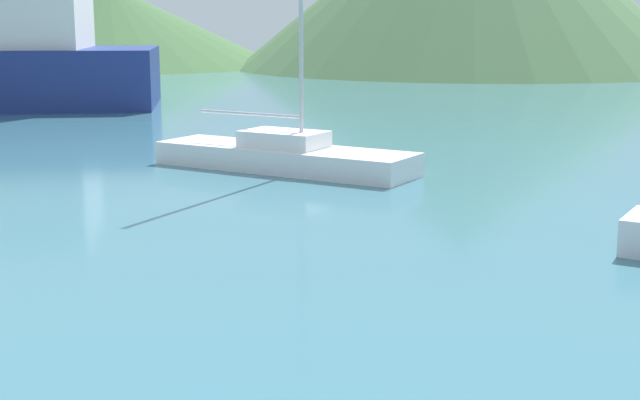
# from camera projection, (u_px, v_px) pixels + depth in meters

# --- Properties ---
(sailboat_outer) EXTENTS (7.76, 6.19, 10.59)m
(sailboat_outer) POSITION_uv_depth(u_px,v_px,m) (284.00, 154.00, 25.83)
(sailboat_outer) COLOR white
(sailboat_outer) RESTS_ON ground_plane
(hill_central) EXTENTS (32.55, 32.55, 7.59)m
(hill_central) POSITION_uv_depth(u_px,v_px,m) (111.00, 25.00, 84.71)
(hill_central) COLOR #3D6038
(hill_central) RESTS_ON ground_plane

